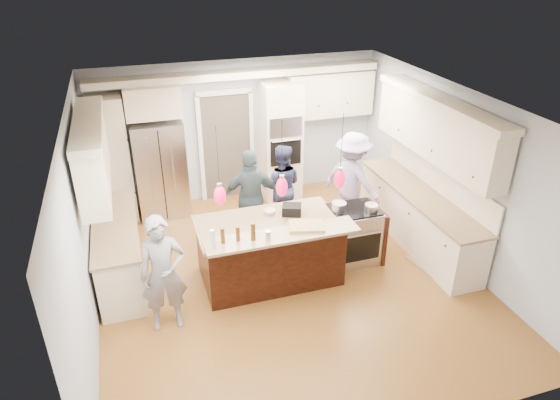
{
  "coord_description": "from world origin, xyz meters",
  "views": [
    {
      "loc": [
        -2.0,
        -5.93,
        4.57
      ],
      "look_at": [
        0.0,
        0.35,
        1.15
      ],
      "focal_mm": 32.0,
      "sensor_mm": 36.0,
      "label": 1
    }
  ],
  "objects_px": {
    "kitchen_island": "(270,250)",
    "person_far_left": "(281,186)",
    "island_range": "(354,234)",
    "refrigerator": "(161,169)",
    "person_bar_end": "(163,274)"
  },
  "relations": [
    {
      "from": "refrigerator",
      "to": "kitchen_island",
      "type": "distance_m",
      "value": 2.91
    },
    {
      "from": "refrigerator",
      "to": "kitchen_island",
      "type": "xyz_separation_m",
      "value": [
        1.3,
        -2.57,
        -0.41
      ]
    },
    {
      "from": "kitchen_island",
      "to": "island_range",
      "type": "height_order",
      "value": "kitchen_island"
    },
    {
      "from": "island_range",
      "to": "person_bar_end",
      "type": "bearing_deg",
      "value": -167.19
    },
    {
      "from": "kitchen_island",
      "to": "person_far_left",
      "type": "relative_size",
      "value": 1.37
    },
    {
      "from": "kitchen_island",
      "to": "person_bar_end",
      "type": "xyz_separation_m",
      "value": [
        -1.59,
        -0.61,
        0.33
      ]
    },
    {
      "from": "kitchen_island",
      "to": "island_range",
      "type": "distance_m",
      "value": 1.41
    },
    {
      "from": "refrigerator",
      "to": "island_range",
      "type": "bearing_deg",
      "value": -42.59
    },
    {
      "from": "person_bar_end",
      "to": "island_range",
      "type": "bearing_deg",
      "value": 13.79
    },
    {
      "from": "kitchen_island",
      "to": "person_bar_end",
      "type": "relative_size",
      "value": 1.29
    },
    {
      "from": "person_bar_end",
      "to": "refrigerator",
      "type": "bearing_deg",
      "value": 85.73
    },
    {
      "from": "refrigerator",
      "to": "island_range",
      "type": "relative_size",
      "value": 1.96
    },
    {
      "from": "kitchen_island",
      "to": "person_bar_end",
      "type": "distance_m",
      "value": 1.74
    },
    {
      "from": "person_bar_end",
      "to": "person_far_left",
      "type": "distance_m",
      "value": 3.06
    },
    {
      "from": "refrigerator",
      "to": "person_far_left",
      "type": "height_order",
      "value": "refrigerator"
    }
  ]
}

